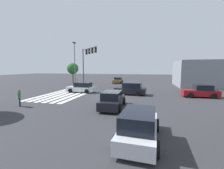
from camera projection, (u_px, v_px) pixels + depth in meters
name	position (u px, v px, depth m)	size (l,w,h in m)	color
ground_plane	(112.00, 97.00, 19.04)	(143.18, 143.18, 0.00)	#333338
crosswalk_markings	(64.00, 95.00, 20.63)	(10.00, 5.35, 0.01)	silver
traffic_signal_mast	(87.00, 58.00, 25.23)	(4.07, 4.07, 7.10)	#47474C
car_0	(139.00, 126.00, 7.48)	(4.42, 2.14, 1.59)	silver
car_2	(118.00, 80.00, 36.25)	(4.31, 2.05, 1.44)	brown
car_3	(82.00, 88.00, 22.58)	(2.01, 4.29, 1.49)	silver
car_4	(131.00, 89.00, 20.66)	(2.41, 4.33, 1.65)	black
car_5	(112.00, 100.00, 13.75)	(4.53, 2.11, 1.55)	black
car_6	(201.00, 91.00, 18.78)	(2.05, 4.16, 1.57)	maroon
corner_building	(202.00, 74.00, 29.75)	(9.78, 9.78, 5.09)	gray
pedestrian	(19.00, 97.00, 14.24)	(0.41, 0.40, 1.66)	#232842
street_light_pole_a	(75.00, 60.00, 29.86)	(0.80, 0.36, 8.73)	slate
tree_corner_b	(73.00, 69.00, 35.97)	(2.71, 2.71, 4.90)	brown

